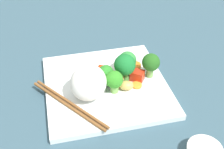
# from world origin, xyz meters

# --- Properties ---
(ground_plane) EXTENTS (1.10, 1.10, 0.02)m
(ground_plane) POSITION_xyz_m (0.00, 0.00, -0.01)
(ground_plane) COLOR #33505E
(square_plate) EXTENTS (0.27, 0.27, 0.01)m
(square_plate) POSITION_xyz_m (0.00, 0.00, 0.01)
(square_plate) COLOR white
(square_plate) RESTS_ON ground_plane
(rice_mound) EXTENTS (0.10, 0.10, 0.07)m
(rice_mound) POSITION_xyz_m (0.03, -0.04, 0.05)
(rice_mound) COLOR white
(rice_mound) RESTS_ON square_plate
(broccoli_floret_0) EXTENTS (0.03, 0.03, 0.05)m
(broccoli_floret_0) POSITION_xyz_m (-0.00, 0.00, 0.04)
(broccoli_floret_0) COLOR #639E40
(broccoli_floret_0) RESTS_ON square_plate
(broccoli_floret_1) EXTENTS (0.04, 0.04, 0.06)m
(broccoli_floret_1) POSITION_xyz_m (-0.01, 0.10, 0.05)
(broccoli_floret_1) COLOR #73A652
(broccoli_floret_1) RESTS_ON square_plate
(broccoli_floret_2) EXTENTS (0.04, 0.04, 0.05)m
(broccoli_floret_2) POSITION_xyz_m (0.03, 0.01, 0.04)
(broccoli_floret_2) COLOR #7CB756
(broccoli_floret_2) RESTS_ON square_plate
(broccoli_floret_3) EXTENTS (0.04, 0.04, 0.05)m
(broccoli_floret_3) POSITION_xyz_m (-0.03, 0.06, 0.04)
(broccoli_floret_3) COLOR #53923F
(broccoli_floret_3) RESTS_ON square_plate
(broccoli_floret_4) EXTENTS (0.05, 0.05, 0.06)m
(broccoli_floret_4) POSITION_xyz_m (-0.01, 0.04, 0.05)
(broccoli_floret_4) COLOR #559741
(broccoli_floret_4) RESTS_ON square_plate
(carrot_slice_0) EXTENTS (0.03, 0.03, 0.00)m
(carrot_slice_0) POSITION_xyz_m (0.02, 0.06, 0.01)
(carrot_slice_0) COLOR orange
(carrot_slice_0) RESTS_ON square_plate
(carrot_slice_1) EXTENTS (0.04, 0.04, 0.01)m
(carrot_slice_1) POSITION_xyz_m (-0.06, 0.05, 0.02)
(carrot_slice_1) COLOR orange
(carrot_slice_1) RESTS_ON square_plate
(carrot_slice_2) EXTENTS (0.04, 0.04, 0.01)m
(carrot_slice_2) POSITION_xyz_m (-0.05, 0.08, 0.02)
(carrot_slice_2) COLOR orange
(carrot_slice_2) RESTS_ON square_plate
(carrot_slice_3) EXTENTS (0.03, 0.03, 0.00)m
(carrot_slice_3) POSITION_xyz_m (-0.03, 0.02, 0.01)
(carrot_slice_3) COLOR orange
(carrot_slice_3) RESTS_ON square_plate
(pepper_chunk_0) EXTENTS (0.03, 0.03, 0.01)m
(pepper_chunk_0) POSITION_xyz_m (-0.04, -0.00, 0.02)
(pepper_chunk_0) COLOR red
(pepper_chunk_0) RESTS_ON square_plate
(pepper_chunk_1) EXTENTS (0.03, 0.04, 0.02)m
(pepper_chunk_1) POSITION_xyz_m (-0.00, 0.07, 0.02)
(pepper_chunk_1) COLOR red
(pepper_chunk_1) RESTS_ON square_plate
(chicken_piece_0) EXTENTS (0.03, 0.04, 0.02)m
(chicken_piece_0) POSITION_xyz_m (0.03, 0.04, 0.02)
(chicken_piece_0) COLOR tan
(chicken_piece_0) RESTS_ON square_plate
(chicken_piece_1) EXTENTS (0.03, 0.03, 0.02)m
(chicken_piece_1) POSITION_xyz_m (-0.00, 0.02, 0.02)
(chicken_piece_1) COLOR tan
(chicken_piece_1) RESTS_ON square_plate
(chopstick_pair) EXTENTS (0.17, 0.14, 0.01)m
(chopstick_pair) POSITION_xyz_m (0.05, -0.09, 0.02)
(chopstick_pair) COLOR brown
(chopstick_pair) RESTS_ON square_plate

